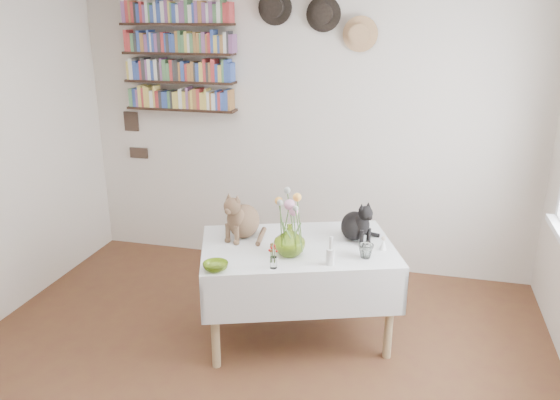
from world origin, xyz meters
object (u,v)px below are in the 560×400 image
(black_cat, at_px, (354,219))
(flower_vase, at_px, (290,240))
(dining_table, at_px, (297,268))
(bookshelf_unit, at_px, (179,58))
(tabby_cat, at_px, (244,213))

(black_cat, bearing_deg, flower_vase, 177.86)
(dining_table, distance_m, bookshelf_unit, 2.18)
(bookshelf_unit, bearing_deg, tabby_cat, -49.56)
(bookshelf_unit, bearing_deg, dining_table, -40.76)
(dining_table, bearing_deg, flower_vase, -95.96)
(black_cat, height_order, bookshelf_unit, bookshelf_unit)
(black_cat, bearing_deg, bookshelf_unit, 103.61)
(tabby_cat, height_order, bookshelf_unit, bookshelf_unit)
(black_cat, bearing_deg, tabby_cat, 143.26)
(black_cat, xyz_separation_m, flower_vase, (-0.38, -0.38, -0.04))
(dining_table, relative_size, bookshelf_unit, 1.51)
(tabby_cat, distance_m, bookshelf_unit, 1.70)
(tabby_cat, relative_size, black_cat, 1.18)
(tabby_cat, bearing_deg, black_cat, 29.06)
(tabby_cat, height_order, flower_vase, tabby_cat)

